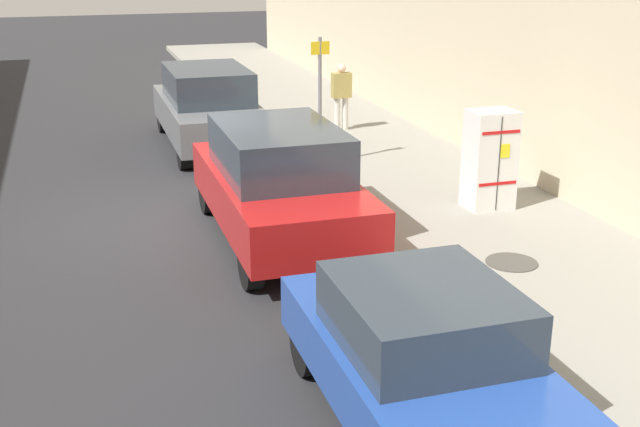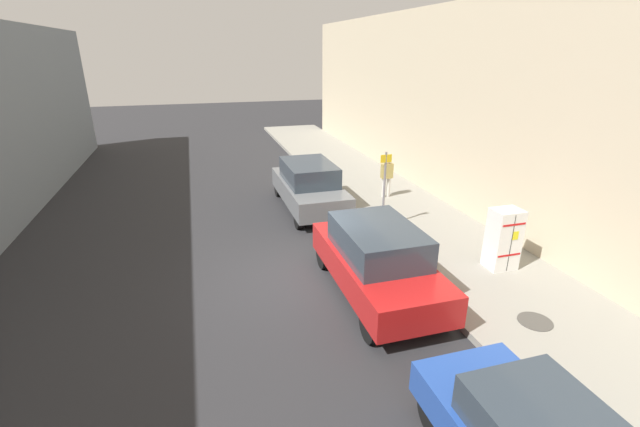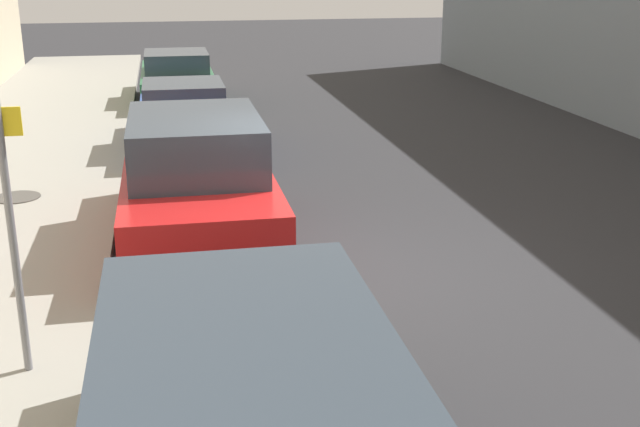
# 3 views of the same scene
# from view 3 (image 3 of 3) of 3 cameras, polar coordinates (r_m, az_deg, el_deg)

# --- Properties ---
(ground_plane) EXTENTS (80.00, 80.00, 0.00)m
(ground_plane) POSITION_cam_3_polar(r_m,az_deg,el_deg) (9.92, 0.70, -4.03)
(ground_plane) COLOR #28282B
(manhole_cover) EXTENTS (0.70, 0.70, 0.02)m
(manhole_cover) POSITION_cam_3_polar(r_m,az_deg,el_deg) (13.12, -20.76, 1.09)
(manhole_cover) COLOR #47443F
(manhole_cover) RESTS_ON sidewalk_slab
(street_sign_post) EXTENTS (0.36, 0.07, 2.45)m
(street_sign_post) POSITION_cam_3_polar(r_m,az_deg,el_deg) (7.26, -21.13, -0.70)
(street_sign_post) COLOR slate
(street_sign_post) RESTS_ON sidewalk_slab
(parked_suv_red) EXTENTS (1.88, 4.45, 1.76)m
(parked_suv_red) POSITION_cam_3_polar(r_m,az_deg,el_deg) (10.58, -8.74, 2.36)
(parked_suv_red) COLOR red
(parked_suv_red) RESTS_ON ground
(parked_hatchback_blue) EXTENTS (1.70, 4.05, 1.42)m
(parked_hatchback_blue) POSITION_cam_3_polar(r_m,az_deg,el_deg) (15.80, -9.63, 6.74)
(parked_hatchback_blue) COLOR #23479E
(parked_hatchback_blue) RESTS_ON ground
(parked_sedan_green) EXTENTS (1.79, 4.60, 1.38)m
(parked_sedan_green) POSITION_cam_3_polar(r_m,az_deg,el_deg) (21.23, -10.13, 9.53)
(parked_sedan_green) COLOR #1E6038
(parked_sedan_green) RESTS_ON ground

